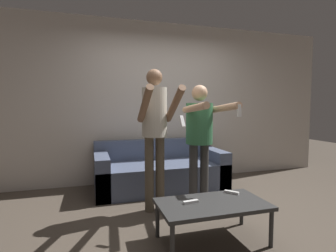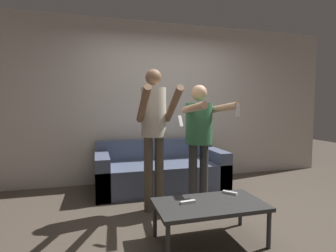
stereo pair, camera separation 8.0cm
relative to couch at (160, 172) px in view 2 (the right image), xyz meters
name	(u,v)px [view 2 (the right image)]	position (x,y,z in m)	size (l,w,h in m)	color
ground_plane	(200,219)	(0.16, -1.25, -0.26)	(14.00, 14.00, 0.00)	#4C4238
wall_back	(163,102)	(0.16, 0.49, 1.09)	(6.40, 0.06, 2.70)	beige
couch	(160,172)	(0.00, 0.00, 0.00)	(1.98, 0.91, 0.73)	#4C5670
person_standing_left	(154,124)	(-0.29, -0.88, 0.81)	(0.42, 0.71, 1.72)	brown
person_standing_right	(200,131)	(0.29, -0.88, 0.72)	(0.46, 0.80, 1.55)	#383838
coffee_table	(210,207)	(0.05, -1.73, 0.09)	(1.02, 0.56, 0.38)	#2D2D2D
remote_near	(188,202)	(-0.15, -1.69, 0.14)	(0.15, 0.05, 0.02)	white
remote_far	(230,193)	(0.36, -1.56, 0.14)	(0.12, 0.14, 0.02)	white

